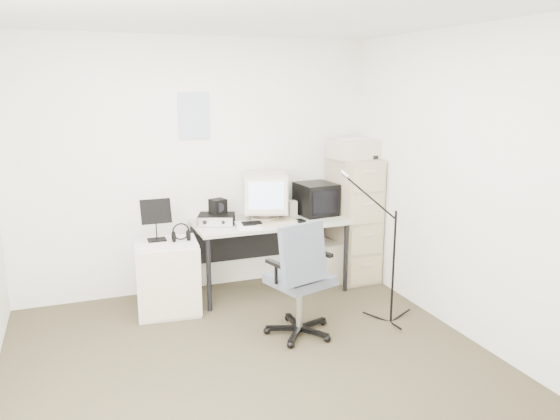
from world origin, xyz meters
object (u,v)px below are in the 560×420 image
object	(u,v)px
office_chair	(300,277)
desk	(270,255)
side_cart	(167,277)
filing_cabinet	(353,219)

from	to	relation	value
office_chair	desk	bearing A→B (deg)	67.24
desk	side_cart	bearing A→B (deg)	-169.40
office_chair	side_cart	world-z (taller)	office_chair
filing_cabinet	desk	world-z (taller)	filing_cabinet
side_cart	office_chair	bearing A→B (deg)	-36.45
desk	office_chair	bearing A→B (deg)	-96.20
filing_cabinet	desk	xyz separation A→B (m)	(-0.95, -0.03, -0.29)
desk	office_chair	distance (m)	1.05
filing_cabinet	side_cart	distance (m)	2.05
filing_cabinet	side_cart	bearing A→B (deg)	-173.52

